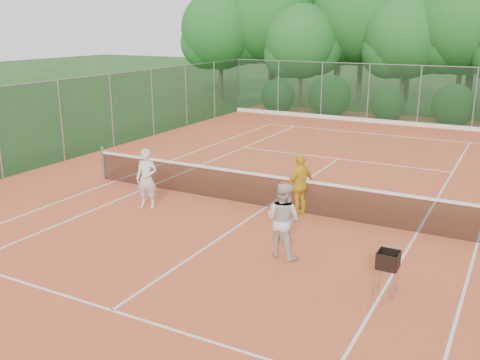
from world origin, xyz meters
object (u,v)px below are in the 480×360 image
object	(u,v)px
player_white	(147,179)
player_yellow	(300,185)
player_center_grp	(283,220)
ball_hopper	(388,261)

from	to	relation	value
player_white	player_yellow	size ratio (longest dim) A/B	0.98
player_center_grp	player_white	bearing A→B (deg)	165.15
player_white	player_center_grp	world-z (taller)	player_center_grp
player_white	player_center_grp	xyz separation A→B (m)	(4.66, -1.24, 0.02)
player_center_grp	player_yellow	bearing A→B (deg)	104.51
player_white	ball_hopper	bearing A→B (deg)	-30.61
player_yellow	ball_hopper	world-z (taller)	player_yellow
player_center_grp	ball_hopper	world-z (taller)	player_center_grp
player_center_grp	ball_hopper	xyz separation A→B (m)	(2.44, -0.68, -0.16)
player_yellow	player_white	bearing A→B (deg)	-50.49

